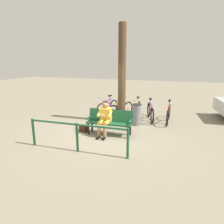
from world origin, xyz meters
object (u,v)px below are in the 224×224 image
object	(u,v)px
litter_bin	(137,115)
bicycle_purple	(137,110)
bicycle_orange	(121,110)
bicycle_blue	(108,108)
tree_trunk	(122,75)
bench	(110,120)
person_reading	(105,117)
handbag	(83,129)
bicycle_silver	(150,112)
bicycle_green	(168,114)

from	to	relation	value
litter_bin	bicycle_purple	size ratio (longest dim) A/B	0.52
bicycle_orange	bicycle_blue	bearing A→B (deg)	-79.58
tree_trunk	bicycle_blue	bearing A→B (deg)	-41.99
tree_trunk	bench	bearing A→B (deg)	91.35
person_reading	bench	bearing A→B (deg)	-128.63
handbag	bicycle_orange	size ratio (longest dim) A/B	0.19
handbag	bicycle_orange	xyz separation A→B (m)	(-0.71, -2.32, 0.24)
person_reading	tree_trunk	xyz separation A→B (m)	(-0.09, -1.68, 1.31)
handbag	bicycle_silver	world-z (taller)	bicycle_silver
person_reading	bicycle_blue	world-z (taller)	person_reading
person_reading	handbag	size ratio (longest dim) A/B	4.00
bench	bicycle_orange	xyz separation A→B (m)	(0.28, -2.19, -0.15)
litter_bin	bicycle_orange	size ratio (longest dim) A/B	0.56
litter_bin	bicycle_silver	bearing A→B (deg)	-113.53
bicycle_silver	bicycle_purple	size ratio (longest dim) A/B	0.96
tree_trunk	bicycle_purple	size ratio (longest dim) A/B	2.35
bench	bicycle_blue	distance (m)	2.58
bench	person_reading	bearing A→B (deg)	51.37
bicycle_silver	tree_trunk	bearing A→B (deg)	-74.75
litter_bin	tree_trunk	bearing A→B (deg)	-15.79
handbag	bicycle_blue	world-z (taller)	bicycle_blue
bicycle_green	tree_trunk	bearing A→B (deg)	-72.59
handbag	bicycle_silver	bearing A→B (deg)	-131.15
litter_bin	bicycle_blue	size ratio (longest dim) A/B	0.53
litter_bin	bicycle_silver	distance (m)	1.00
bicycle_silver	bicycle_blue	xyz separation A→B (m)	(2.06, -0.15, 0.00)
handbag	litter_bin	xyz separation A→B (m)	(-1.66, -1.44, 0.32)
handbag	bicycle_blue	distance (m)	2.51
tree_trunk	litter_bin	distance (m)	1.70
litter_bin	person_reading	bearing A→B (deg)	61.97
bench	bicycle_silver	distance (m)	2.47
person_reading	bicycle_purple	size ratio (longest dim) A/B	0.71
tree_trunk	bicycle_silver	world-z (taller)	tree_trunk
handbag	litter_bin	world-z (taller)	litter_bin
bench	bicycle_purple	distance (m)	2.41
tree_trunk	bicycle_green	distance (m)	2.55
person_reading	bicycle_silver	size ratio (longest dim) A/B	0.74
tree_trunk	bicycle_blue	xyz separation A→B (m)	(0.96, -0.86, -1.62)
bicycle_silver	bicycle_orange	world-z (taller)	same
litter_bin	bicycle_orange	bearing A→B (deg)	-42.86
bicycle_blue	tree_trunk	bearing A→B (deg)	63.74
tree_trunk	bicycle_purple	world-z (taller)	tree_trunk
bench	handbag	bearing A→B (deg)	4.63
bench	handbag	distance (m)	1.07
bench	bicycle_blue	size ratio (longest dim) A/B	0.99
handbag	bicycle_green	world-z (taller)	bicycle_green
tree_trunk	bicycle_blue	world-z (taller)	tree_trunk
handbag	bicycle_blue	xyz separation A→B (m)	(0.00, -2.50, 0.24)
bicycle_purple	bicycle_green	bearing A→B (deg)	77.03
person_reading	bicycle_blue	xyz separation A→B (m)	(0.87, -2.54, -0.31)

